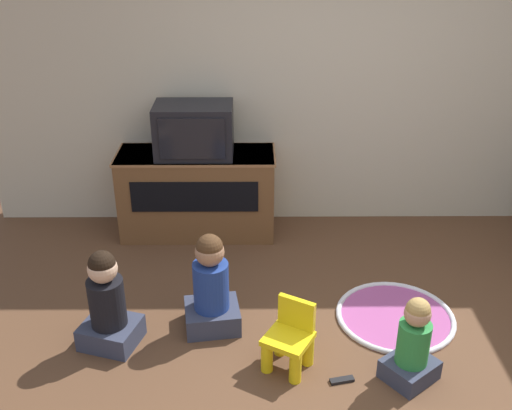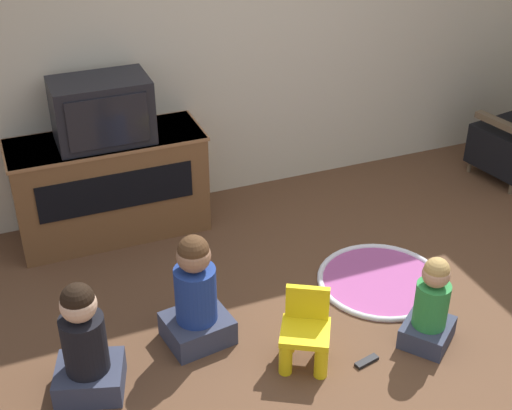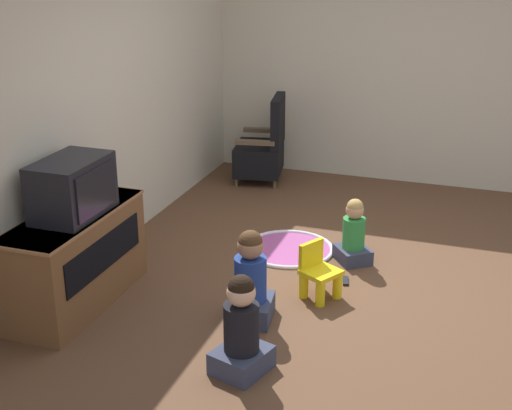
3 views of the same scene
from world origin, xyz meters
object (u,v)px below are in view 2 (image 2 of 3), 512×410
(television, at_px, (102,111))
(yellow_kid_chair, at_px, (305,335))
(remote_control, at_px, (367,361))
(child_watching_center, at_px, (85,346))
(child_watching_right, at_px, (431,307))
(child_watching_left, at_px, (196,297))
(tv_cabinet, at_px, (110,185))

(television, relative_size, yellow_kid_chair, 1.43)
(yellow_kid_chair, relative_size, remote_control, 2.85)
(child_watching_center, distance_m, remote_control, 1.56)
(television, distance_m, yellow_kid_chair, 2.01)
(child_watching_right, relative_size, remote_control, 3.75)
(television, xyz_separation_m, child_watching_left, (0.20, -1.32, -0.65))
(tv_cabinet, bearing_deg, child_watching_left, -81.61)
(child_watching_right, bearing_deg, remote_control, 146.36)
(tv_cabinet, distance_m, television, 0.58)
(tv_cabinet, relative_size, child_watching_left, 1.86)
(child_watching_right, height_order, remote_control, child_watching_right)
(yellow_kid_chair, xyz_separation_m, remote_control, (0.32, -0.15, -0.18))
(child_watching_center, height_order, remote_control, child_watching_center)
(television, distance_m, child_watching_center, 1.69)
(child_watching_left, bearing_deg, remote_control, -42.21)
(remote_control, bearing_deg, child_watching_right, -8.47)
(child_watching_left, height_order, remote_control, child_watching_left)
(tv_cabinet, relative_size, yellow_kid_chair, 3.01)
(child_watching_center, xyz_separation_m, remote_control, (1.48, -0.38, -0.29))
(yellow_kid_chair, xyz_separation_m, child_watching_center, (-1.16, 0.22, 0.12))
(child_watching_left, bearing_deg, tv_cabinet, 89.86)
(television, bearing_deg, tv_cabinet, 90.00)
(tv_cabinet, distance_m, child_watching_left, 1.36)
(television, height_order, child_watching_right, television)
(yellow_kid_chair, bearing_deg, remote_control, 3.71)
(child_watching_left, distance_m, child_watching_right, 1.34)
(child_watching_right, bearing_deg, child_watching_center, 131.70)
(child_watching_left, bearing_deg, television, 90.03)
(yellow_kid_chair, bearing_deg, television, 141.89)
(yellow_kid_chair, distance_m, child_watching_right, 0.74)
(yellow_kid_chair, relative_size, child_watching_center, 0.64)
(yellow_kid_chair, relative_size, child_watching_right, 0.76)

